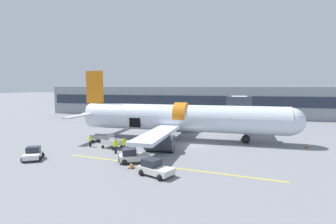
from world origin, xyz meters
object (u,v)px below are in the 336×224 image
(baggage_cart_loading, at_px, (113,144))
(ground_crew_loader_a, at_px, (124,144))
(baggage_tug_rear, at_px, (33,154))
(ground_crew_loader_b, at_px, (116,146))
(suitcase_on_tarmac_upright, at_px, (128,148))
(baggage_tug_mid, at_px, (133,156))
(ground_crew_driver, at_px, (90,140))
(airplane, at_px, (178,119))
(baggage_tug_lead, at_px, (155,168))
(baggage_cart_queued, at_px, (103,138))

(baggage_cart_loading, xyz_separation_m, ground_crew_loader_a, (2.28, -1.53, 0.39))
(baggage_tug_rear, relative_size, baggage_cart_loading, 0.83)
(ground_crew_loader_b, relative_size, suitcase_on_tarmac_upright, 2.78)
(baggage_tug_mid, distance_m, ground_crew_loader_b, 4.43)
(suitcase_on_tarmac_upright, bearing_deg, ground_crew_driver, 176.55)
(suitcase_on_tarmac_upright, bearing_deg, ground_crew_loader_b, -110.15)
(airplane, height_order, baggage_cart_loading, airplane)
(ground_crew_loader_b, bearing_deg, baggage_tug_rear, -147.86)
(baggage_tug_mid, bearing_deg, baggage_tug_rear, -170.06)
(airplane, relative_size, ground_crew_driver, 21.43)
(ground_crew_loader_a, bearing_deg, baggage_tug_mid, -53.69)
(baggage_tug_rear, bearing_deg, airplane, 48.42)
(airplane, distance_m, ground_crew_loader_a, 10.33)
(airplane, relative_size, suitcase_on_tarmac_upright, 52.39)
(ground_crew_loader_a, distance_m, suitcase_on_tarmac_upright, 1.28)
(baggage_tug_rear, distance_m, ground_crew_loader_a, 9.96)
(ground_crew_loader_a, bearing_deg, airplane, 62.35)
(ground_crew_loader_a, height_order, ground_crew_driver, ground_crew_loader_a)
(baggage_tug_lead, bearing_deg, baggage_tug_mid, 136.89)
(baggage_tug_rear, bearing_deg, baggage_cart_loading, 50.25)
(baggage_tug_lead, bearing_deg, suitcase_on_tarmac_upright, 127.50)
(baggage_tug_lead, bearing_deg, baggage_cart_loading, 134.98)
(baggage_tug_mid, bearing_deg, baggage_cart_queued, 134.80)
(baggage_tug_rear, height_order, suitcase_on_tarmac_upright, baggage_tug_rear)
(baggage_tug_rear, height_order, baggage_cart_queued, baggage_tug_rear)
(baggage_cart_loading, bearing_deg, baggage_tug_lead, -45.02)
(airplane, relative_size, ground_crew_loader_a, 18.79)
(baggage_tug_mid, height_order, baggage_tug_rear, baggage_tug_mid)
(baggage_tug_lead, distance_m, ground_crew_loader_a, 9.26)
(baggage_tug_mid, relative_size, ground_crew_driver, 2.28)
(baggage_cart_loading, height_order, ground_crew_loader_b, ground_crew_loader_b)
(baggage_cart_queued, bearing_deg, ground_crew_loader_a, -39.64)
(ground_crew_loader_b, xyz_separation_m, ground_crew_driver, (-4.81, 2.30, -0.12))
(baggage_tug_mid, relative_size, baggage_tug_rear, 1.22)
(ground_crew_loader_a, height_order, suitcase_on_tarmac_upright, ground_crew_loader_a)
(airplane, bearing_deg, ground_crew_loader_b, -118.72)
(ground_crew_driver, relative_size, suitcase_on_tarmac_upright, 2.45)
(baggage_tug_lead, distance_m, baggage_tug_rear, 14.44)
(airplane, height_order, ground_crew_loader_a, airplane)
(baggage_tug_rear, xyz_separation_m, ground_crew_driver, (2.71, 7.02, 0.25))
(ground_crew_loader_a, relative_size, suitcase_on_tarmac_upright, 2.79)
(baggage_tug_mid, height_order, baggage_cart_loading, baggage_tug_mid)
(baggage_tug_rear, height_order, ground_crew_loader_b, ground_crew_loader_b)
(airplane, distance_m, ground_crew_loader_b, 11.42)
(baggage_tug_rear, distance_m, ground_crew_driver, 7.53)
(baggage_tug_lead, bearing_deg, baggage_tug_rear, 174.82)
(baggage_cart_queued, bearing_deg, baggage_tug_lead, -44.59)
(baggage_cart_loading, bearing_deg, ground_crew_driver, -177.92)
(baggage_cart_loading, bearing_deg, baggage_cart_queued, 136.62)
(airplane, bearing_deg, baggage_tug_mid, -98.86)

